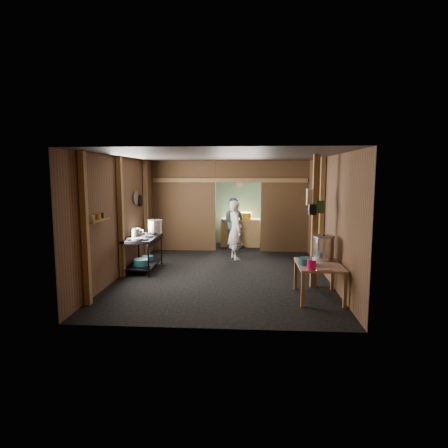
# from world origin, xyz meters

# --- Properties ---
(floor) EXTENTS (4.50, 7.00, 0.00)m
(floor) POSITION_xyz_m (0.00, 0.00, 0.00)
(floor) COLOR black
(floor) RESTS_ON ground
(ceiling) EXTENTS (4.50, 7.00, 0.00)m
(ceiling) POSITION_xyz_m (0.00, 0.00, 2.60)
(ceiling) COLOR #383431
(ceiling) RESTS_ON ground
(wall_back) EXTENTS (4.50, 0.00, 2.60)m
(wall_back) POSITION_xyz_m (0.00, 3.50, 1.30)
(wall_back) COLOR brown
(wall_back) RESTS_ON ground
(wall_front) EXTENTS (4.50, 0.00, 2.60)m
(wall_front) POSITION_xyz_m (0.00, -3.50, 1.30)
(wall_front) COLOR brown
(wall_front) RESTS_ON ground
(wall_left) EXTENTS (0.00, 7.00, 2.60)m
(wall_left) POSITION_xyz_m (-2.25, 0.00, 1.30)
(wall_left) COLOR brown
(wall_left) RESTS_ON ground
(wall_right) EXTENTS (0.00, 7.00, 2.60)m
(wall_right) POSITION_xyz_m (2.25, 0.00, 1.30)
(wall_right) COLOR brown
(wall_right) RESTS_ON ground
(partition_left) EXTENTS (1.85, 0.10, 2.60)m
(partition_left) POSITION_xyz_m (-1.32, 2.20, 1.30)
(partition_left) COLOR brown
(partition_left) RESTS_ON floor
(partition_right) EXTENTS (1.35, 0.10, 2.60)m
(partition_right) POSITION_xyz_m (1.57, 2.20, 1.30)
(partition_right) COLOR brown
(partition_right) RESTS_ON floor
(partition_header) EXTENTS (1.30, 0.10, 0.60)m
(partition_header) POSITION_xyz_m (0.25, 2.20, 2.30)
(partition_header) COLOR brown
(partition_header) RESTS_ON wall_back
(turquoise_panel) EXTENTS (4.40, 0.06, 2.50)m
(turquoise_panel) POSITION_xyz_m (0.00, 3.44, 1.25)
(turquoise_panel) COLOR #6CA8A6
(turquoise_panel) RESTS_ON wall_back
(back_counter) EXTENTS (1.20, 0.50, 0.85)m
(back_counter) POSITION_xyz_m (0.30, 2.95, 0.42)
(back_counter) COLOR #A17645
(back_counter) RESTS_ON floor
(wall_clock) EXTENTS (0.20, 0.03, 0.20)m
(wall_clock) POSITION_xyz_m (0.25, 3.40, 1.90)
(wall_clock) COLOR beige
(wall_clock) RESTS_ON wall_back
(post_left_a) EXTENTS (0.10, 0.12, 2.60)m
(post_left_a) POSITION_xyz_m (-2.18, -2.60, 1.30)
(post_left_a) COLOR #A17645
(post_left_a) RESTS_ON floor
(post_left_b) EXTENTS (0.10, 0.12, 2.60)m
(post_left_b) POSITION_xyz_m (-2.18, -0.80, 1.30)
(post_left_b) COLOR #A17645
(post_left_b) RESTS_ON floor
(post_left_c) EXTENTS (0.10, 0.12, 2.60)m
(post_left_c) POSITION_xyz_m (-2.18, 1.20, 1.30)
(post_left_c) COLOR #A17645
(post_left_c) RESTS_ON floor
(post_right) EXTENTS (0.10, 0.12, 2.60)m
(post_right) POSITION_xyz_m (2.18, -0.20, 1.30)
(post_right) COLOR #A17645
(post_right) RESTS_ON floor
(post_free) EXTENTS (0.12, 0.12, 2.60)m
(post_free) POSITION_xyz_m (1.85, -1.30, 1.30)
(post_free) COLOR #A17645
(post_free) RESTS_ON floor
(cross_beam) EXTENTS (4.40, 0.12, 0.12)m
(cross_beam) POSITION_xyz_m (0.00, 2.15, 2.05)
(cross_beam) COLOR #A17645
(cross_beam) RESTS_ON wall_left
(pan_lid_big) EXTENTS (0.03, 0.34, 0.34)m
(pan_lid_big) POSITION_xyz_m (-2.21, 0.40, 1.65)
(pan_lid_big) COLOR slate
(pan_lid_big) RESTS_ON wall_left
(pan_lid_small) EXTENTS (0.03, 0.30, 0.30)m
(pan_lid_small) POSITION_xyz_m (-2.21, 0.80, 1.55)
(pan_lid_small) COLOR black
(pan_lid_small) RESTS_ON wall_left
(wall_shelf) EXTENTS (0.14, 0.80, 0.03)m
(wall_shelf) POSITION_xyz_m (-2.15, -2.10, 1.40)
(wall_shelf) COLOR #A17645
(wall_shelf) RESTS_ON wall_left
(jar_white) EXTENTS (0.07, 0.07, 0.10)m
(jar_white) POSITION_xyz_m (-2.15, -2.35, 1.47)
(jar_white) COLOR beige
(jar_white) RESTS_ON wall_shelf
(jar_yellow) EXTENTS (0.08, 0.08, 0.10)m
(jar_yellow) POSITION_xyz_m (-2.15, -2.10, 1.47)
(jar_yellow) COLOR gold
(jar_yellow) RESTS_ON wall_shelf
(jar_green) EXTENTS (0.06, 0.06, 0.10)m
(jar_green) POSITION_xyz_m (-2.15, -1.88, 1.47)
(jar_green) COLOR #285028
(jar_green) RESTS_ON wall_shelf
(bag_white) EXTENTS (0.22, 0.15, 0.32)m
(bag_white) POSITION_xyz_m (1.80, -1.22, 1.78)
(bag_white) COLOR beige
(bag_white) RESTS_ON post_free
(bag_green) EXTENTS (0.16, 0.12, 0.24)m
(bag_green) POSITION_xyz_m (1.92, -1.36, 1.60)
(bag_green) COLOR #285028
(bag_green) RESTS_ON post_free
(bag_black) EXTENTS (0.14, 0.10, 0.20)m
(bag_black) POSITION_xyz_m (1.78, -1.38, 1.55)
(bag_black) COLOR black
(bag_black) RESTS_ON post_free
(gas_range) EXTENTS (0.69, 1.34, 0.79)m
(gas_range) POSITION_xyz_m (-1.88, -0.23, 0.40)
(gas_range) COLOR black
(gas_range) RESTS_ON floor
(prep_table) EXTENTS (0.78, 1.07, 0.63)m
(prep_table) POSITION_xyz_m (1.83, -1.99, 0.32)
(prep_table) COLOR tan
(prep_table) RESTS_ON floor
(stove_pot_large) EXTENTS (0.43, 0.43, 0.35)m
(stove_pot_large) POSITION_xyz_m (-1.71, 0.29, 0.95)
(stove_pot_large) COLOR silver
(stove_pot_large) RESTS_ON gas_range
(stove_pot_med) EXTENTS (0.28, 0.28, 0.21)m
(stove_pot_med) POSITION_xyz_m (-2.05, -0.23, 0.88)
(stove_pot_med) COLOR silver
(stove_pot_med) RESTS_ON gas_range
(stove_saucepan) EXTENTS (0.17, 0.17, 0.10)m
(stove_saucepan) POSITION_xyz_m (-2.05, 0.15, 0.84)
(stove_saucepan) COLOR silver
(stove_saucepan) RESTS_ON gas_range
(frying_pan) EXTENTS (0.42, 0.55, 0.06)m
(frying_pan) POSITION_xyz_m (-1.88, -0.67, 0.81)
(frying_pan) COLOR slate
(frying_pan) RESTS_ON gas_range
(blue_tub_front) EXTENTS (0.35, 0.35, 0.15)m
(blue_tub_front) POSITION_xyz_m (-1.88, -0.39, 0.23)
(blue_tub_front) COLOR #1E5A62
(blue_tub_front) RESTS_ON gas_range
(blue_tub_back) EXTENTS (0.28, 0.28, 0.11)m
(blue_tub_back) POSITION_xyz_m (-1.88, 0.11, 0.21)
(blue_tub_back) COLOR #1E5A62
(blue_tub_back) RESTS_ON gas_range
(stock_pot) EXTENTS (0.52, 0.52, 0.47)m
(stock_pot) POSITION_xyz_m (1.97, -1.63, 0.85)
(stock_pot) COLOR silver
(stock_pot) RESTS_ON prep_table
(wash_basin) EXTENTS (0.37, 0.37, 0.12)m
(wash_basin) POSITION_xyz_m (1.60, -2.05, 0.69)
(wash_basin) COLOR #1E5A62
(wash_basin) RESTS_ON prep_table
(pink_bucket) EXTENTS (0.18, 0.18, 0.18)m
(pink_bucket) POSITION_xyz_m (1.62, -2.42, 0.72)
(pink_bucket) COLOR #FD1676
(pink_bucket) RESTS_ON prep_table
(knife) EXTENTS (0.30, 0.08, 0.01)m
(knife) POSITION_xyz_m (1.81, -2.48, 0.64)
(knife) COLOR silver
(knife) RESTS_ON prep_table
(yellow_tub) EXTENTS (0.36, 0.36, 0.20)m
(yellow_tub) POSITION_xyz_m (0.45, 2.95, 0.95)
(yellow_tub) COLOR gold
(yellow_tub) RESTS_ON back_counter
(red_cup) EXTENTS (0.13, 0.13, 0.15)m
(red_cup) POSITION_xyz_m (-0.00, 2.95, 0.93)
(red_cup) COLOR #B71740
(red_cup) RESTS_ON back_counter
(cook) EXTENTS (0.55, 0.66, 1.55)m
(cook) POSITION_xyz_m (0.21, 1.07, 0.77)
(cook) COLOR silver
(cook) RESTS_ON floor
(worker_back) EXTENTS (0.81, 0.67, 1.52)m
(worker_back) POSITION_xyz_m (0.07, 2.71, 0.76)
(worker_back) COLOR #486A73
(worker_back) RESTS_ON floor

